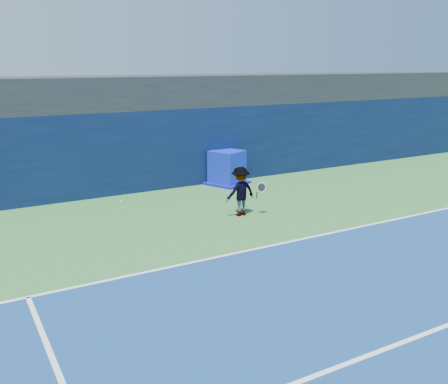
{
  "coord_description": "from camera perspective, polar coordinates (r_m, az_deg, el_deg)",
  "views": [
    {
      "loc": [
        -6.09,
        -7.18,
        4.7
      ],
      "look_at": [
        0.89,
        5.2,
        1.0
      ],
      "focal_mm": 40.0,
      "sensor_mm": 36.0,
      "label": 1
    }
  ],
  "objects": [
    {
      "name": "baseline",
      "position": [
        12.75,
        1.39,
        -6.99
      ],
      "size": [
        24.0,
        0.1,
        0.01
      ],
      "primitive_type": "cube",
      "color": "white",
      "rests_on": "ground"
    },
    {
      "name": "equipment_cart",
      "position": [
        19.76,
        0.34,
        2.66
      ],
      "size": [
        1.85,
        1.85,
        1.34
      ],
      "color": "#0D1EC3",
      "rests_on": "ground"
    },
    {
      "name": "tennis_player",
      "position": [
        15.64,
        1.89,
        0.08
      ],
      "size": [
        1.26,
        0.71,
        1.56
      ],
      "color": "white",
      "rests_on": "ground"
    },
    {
      "name": "service_line",
      "position": [
        9.27,
        18.12,
        -16.63
      ],
      "size": [
        24.0,
        0.1,
        0.01
      ],
      "primitive_type": "cube",
      "color": "white",
      "rests_on": "ground"
    },
    {
      "name": "stadium_band",
      "position": [
        19.67,
        -11.55,
        11.11
      ],
      "size": [
        36.0,
        3.0,
        1.2
      ],
      "primitive_type": "cube",
      "color": "black",
      "rests_on": "back_wall_assembly"
    },
    {
      "name": "tennis_ball",
      "position": [
        14.04,
        -11.71,
        -1.07
      ],
      "size": [
        0.06,
        0.06,
        0.06
      ],
      "color": "#BFE519",
      "rests_on": "ground"
    },
    {
      "name": "ground",
      "position": [
        10.52,
        9.97,
        -12.19
      ],
      "size": [
        80.0,
        80.0,
        0.0
      ],
      "primitive_type": "plane",
      "color": "#327033",
      "rests_on": "ground"
    },
    {
      "name": "back_wall_assembly",
      "position": [
        18.96,
        -10.29,
        4.65
      ],
      "size": [
        36.0,
        1.03,
        3.0
      ],
      "color": "#0A1739",
      "rests_on": "ground"
    }
  ]
}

